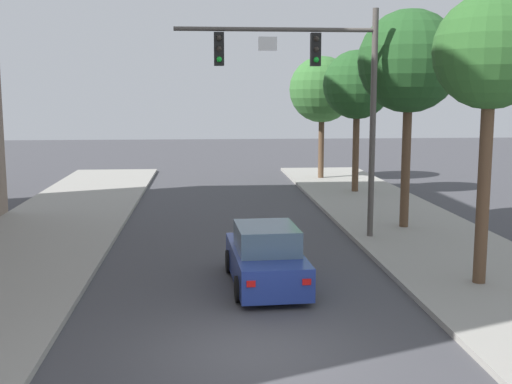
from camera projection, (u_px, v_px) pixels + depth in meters
ground_plane at (258, 354)px, 12.33m from camera, size 120.00×120.00×0.00m
traffic_signal_mast at (318, 80)px, 21.03m from camera, size 6.59×0.38×7.50m
car_lead_blue at (266, 258)px, 16.65m from camera, size 1.99×4.31×1.60m
street_tree_nearest at (491, 54)px, 15.66m from camera, size 2.80×2.80×7.18m
street_tree_second at (409, 62)px, 22.62m from camera, size 3.60×3.60×7.69m
street_tree_third at (357, 85)px, 31.31m from camera, size 3.33×3.33×6.88m
street_tree_farthest at (322, 90)px, 36.54m from camera, size 3.72×3.72×6.89m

